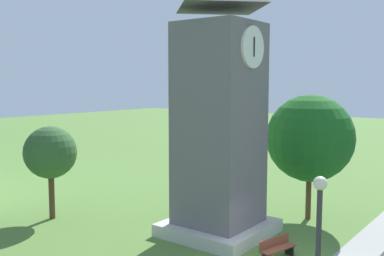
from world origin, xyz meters
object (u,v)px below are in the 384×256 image
at_px(park_bench, 277,248).
at_px(tree_by_building, 50,153).
at_px(street_lamp, 318,246).
at_px(tree_streetside, 310,138).
at_px(clock_tower, 219,122).

xyz_separation_m(park_bench, tree_by_building, (-2.42, 12.20, 3.15)).
distance_m(park_bench, street_lamp, 7.37).
relative_size(park_bench, tree_streetside, 0.28).
height_order(street_lamp, tree_by_building, tree_by_building).
xyz_separation_m(clock_tower, tree_streetside, (4.91, -2.52, -1.06)).
distance_m(street_lamp, tree_streetside, 12.73).
height_order(tree_streetside, tree_by_building, tree_streetside).
relative_size(clock_tower, street_lamp, 2.43).
bearing_deg(tree_by_building, park_bench, -78.78).
distance_m(clock_tower, park_bench, 6.29).
distance_m(tree_streetside, tree_by_building, 13.90).
xyz_separation_m(tree_streetside, tree_by_building, (-8.40, 11.05, -0.79)).
relative_size(street_lamp, tree_by_building, 0.99).
bearing_deg(tree_by_building, tree_streetside, -52.77).
xyz_separation_m(clock_tower, park_bench, (-1.06, -3.67, -5.00)).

